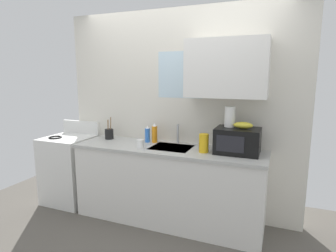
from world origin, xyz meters
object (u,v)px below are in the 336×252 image
object	(u,v)px
dish_soap_bottle_blue	(147,134)
cereal_canister	(204,143)
banana_bunch	(243,125)
microwave	(237,141)
dish_soap_bottle_orange	(155,133)
paper_towel_roll	(230,117)
stove_range	(70,169)
utensil_crock	(109,134)
mug_white	(140,144)

from	to	relation	value
dish_soap_bottle_blue	cereal_canister	world-z (taller)	dish_soap_bottle_blue
banana_bunch	cereal_canister	xyz separation A→B (m)	(-0.39, -0.10, -0.20)
banana_bunch	cereal_canister	distance (m)	0.45
microwave	cereal_canister	xyz separation A→B (m)	(-0.34, -0.10, -0.03)
dish_soap_bottle_orange	paper_towel_roll	bearing A→B (deg)	-4.05
microwave	dish_soap_bottle_blue	distance (m)	1.11
stove_range	utensil_crock	world-z (taller)	utensil_crock
banana_bunch	mug_white	distance (m)	1.16
stove_range	dish_soap_bottle_blue	world-z (taller)	dish_soap_bottle_blue
paper_towel_roll	cereal_canister	bearing A→B (deg)	-147.99
stove_range	utensil_crock	xyz separation A→B (m)	(0.58, 0.12, 0.51)
microwave	dish_soap_bottle_orange	distance (m)	1.03
mug_white	utensil_crock	bearing A→B (deg)	156.21
paper_towel_roll	mug_white	world-z (taller)	paper_towel_roll
mug_white	utensil_crock	size ratio (longest dim) A/B	0.33
microwave	cereal_canister	size ratio (longest dim) A/B	2.29
paper_towel_roll	dish_soap_bottle_blue	distance (m)	1.05
cereal_canister	mug_white	size ratio (longest dim) A/B	2.11
utensil_crock	paper_towel_roll	bearing A→B (deg)	-0.73
stove_range	dish_soap_bottle_blue	distance (m)	1.25
dish_soap_bottle_orange	utensil_crock	world-z (taller)	utensil_crock
paper_towel_roll	mug_white	distance (m)	1.05
paper_towel_roll	dish_soap_bottle_blue	size ratio (longest dim) A/B	1.05
mug_white	dish_soap_bottle_blue	bearing A→B (deg)	99.20
mug_white	utensil_crock	xyz separation A→B (m)	(-0.59, 0.26, 0.02)
stove_range	cereal_canister	bearing A→B (deg)	-1.62
microwave	utensil_crock	xyz separation A→B (m)	(-1.65, 0.07, -0.06)
stove_range	banana_bunch	distance (m)	2.40
mug_white	paper_towel_roll	bearing A→B (deg)	14.01
utensil_crock	cereal_canister	bearing A→B (deg)	-7.38
mug_white	banana_bunch	bearing A→B (deg)	9.70
paper_towel_roll	utensil_crock	bearing A→B (deg)	179.27
stove_range	utensil_crock	bearing A→B (deg)	11.34
dish_soap_bottle_orange	dish_soap_bottle_blue	size ratio (longest dim) A/B	1.14
microwave	utensil_crock	world-z (taller)	utensil_crock
microwave	banana_bunch	world-z (taller)	banana_bunch
stove_range	mug_white	world-z (taller)	stove_range
dish_soap_bottle_blue	utensil_crock	world-z (taller)	utensil_crock
microwave	mug_white	distance (m)	1.08
banana_bunch	microwave	bearing A→B (deg)	-178.23
banana_bunch	mug_white	size ratio (longest dim) A/B	2.11
dish_soap_bottle_blue	utensil_crock	size ratio (longest dim) A/B	0.73
dish_soap_bottle_orange	mug_white	size ratio (longest dim) A/B	2.52
banana_bunch	utensil_crock	world-z (taller)	banana_bunch
microwave	banana_bunch	bearing A→B (deg)	1.77
banana_bunch	utensil_crock	size ratio (longest dim) A/B	0.69
microwave	dish_soap_bottle_orange	world-z (taller)	microwave
cereal_canister	dish_soap_bottle_blue	bearing A→B (deg)	165.83
paper_towel_roll	microwave	bearing A→B (deg)	-27.38
dish_soap_bottle_blue	dish_soap_bottle_orange	bearing A→B (deg)	14.08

